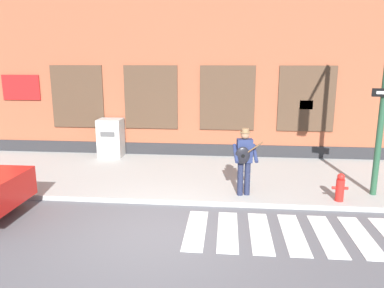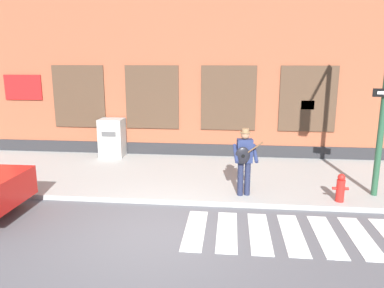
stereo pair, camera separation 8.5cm
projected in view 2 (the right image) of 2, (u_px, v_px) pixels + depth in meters
ground_plane at (157, 235)px, 7.63m from camera, size 160.00×160.00×0.00m
sidewalk at (182, 175)px, 11.34m from camera, size 28.00×4.43×0.13m
building_backdrop at (196, 29)px, 14.41m from camera, size 28.00×4.06×9.30m
crosswalk at (326, 236)px, 7.60m from camera, size 5.78×1.90×0.01m
busker at (244, 158)px, 9.29m from camera, size 0.75×0.58×1.72m
utility_box at (112, 138)px, 13.17m from camera, size 0.82×0.72×1.34m
fire_hydrant at (340, 188)px, 9.02m from camera, size 0.38×0.20×0.70m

